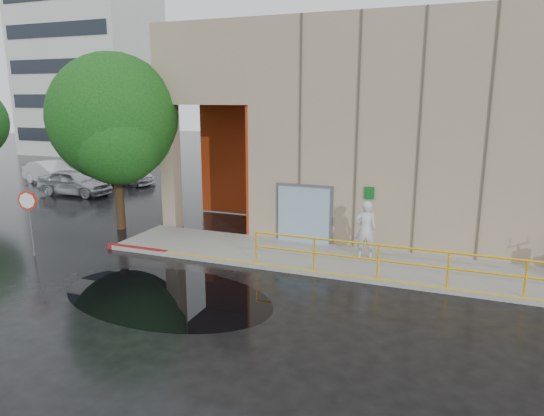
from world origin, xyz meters
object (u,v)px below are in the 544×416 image
at_px(tree_near, 115,123).
at_px(car_c, 121,174).
at_px(red_curb, 137,249).
at_px(stop_sign, 28,208).
at_px(person, 366,229).
at_px(car_b, 51,173).
at_px(car_a, 75,182).

bearing_deg(tree_near, car_c, 128.14).
distance_m(red_curb, tree_near, 5.30).
bearing_deg(tree_near, red_curb, -43.35).
bearing_deg(car_c, tree_near, -147.06).
relative_size(stop_sign, tree_near, 0.32).
bearing_deg(red_curb, person, 13.18).
bearing_deg(car_b, red_curb, -110.73).
relative_size(car_a, car_b, 0.98).
height_order(person, tree_near, tree_near).
bearing_deg(person, tree_near, -14.42).
distance_m(red_curb, car_b, 16.56).
distance_m(stop_sign, car_b, 15.40).
distance_m(car_a, tree_near, 9.44).
relative_size(person, red_curb, 0.79).
bearing_deg(car_a, car_c, -3.53).
bearing_deg(car_b, stop_sign, -122.28).
distance_m(red_curb, car_a, 11.97).
bearing_deg(car_c, car_b, 102.73).
relative_size(red_curb, car_a, 0.57).
relative_size(car_b, tree_near, 0.61).
relative_size(red_curb, car_c, 0.55).
xyz_separation_m(person, car_b, (-21.07, 7.86, -0.39)).
height_order(person, car_c, person).
height_order(stop_sign, red_curb, stop_sign).
bearing_deg(car_a, stop_sign, -144.71).
bearing_deg(person, stop_sign, 5.96).
xyz_separation_m(red_curb, tree_near, (-2.35, 2.22, 4.20)).
bearing_deg(car_c, person, -123.87).
height_order(red_curb, car_b, car_b).
height_order(person, red_curb, person).
bearing_deg(person, car_a, -29.88).
height_order(red_curb, car_c, car_c).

